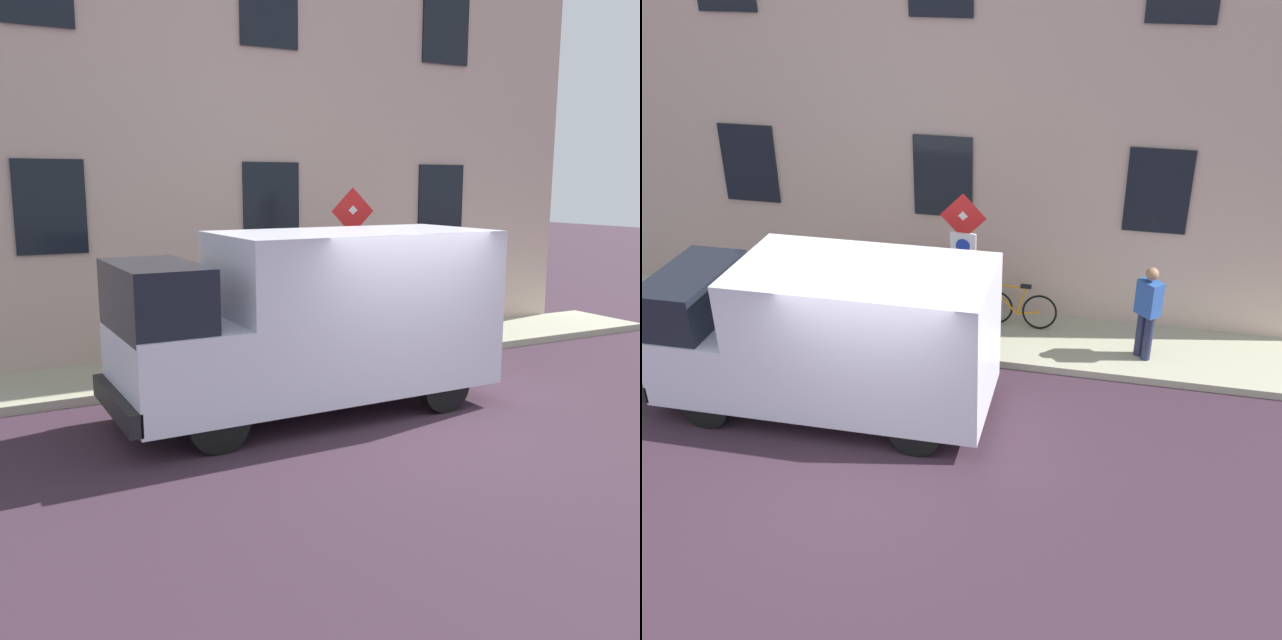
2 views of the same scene
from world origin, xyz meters
TOP-DOWN VIEW (x-y plane):
  - ground_plane at (0.00, 0.00)m, footprint 80.00×80.00m
  - sidewalk_slab at (3.70, 0.00)m, footprint 1.90×15.96m
  - building_facade at (5.00, 0.00)m, footprint 0.75×13.96m
  - sign_post_stacked at (2.96, -0.74)m, footprint 0.16×0.56m
  - delivery_van at (1.05, 0.94)m, footprint 2.05×5.35m
  - bicycle_orange at (4.10, -1.42)m, footprint 0.46×1.71m
  - bicycle_blue at (4.10, -0.59)m, footprint 0.46×1.71m
  - bicycle_red at (4.10, 0.25)m, footprint 0.46×1.71m
  - pedestrian at (3.44, -3.86)m, footprint 0.47×0.47m

SIDE VIEW (x-z plane):
  - ground_plane at x=0.00m, z-range 0.00..0.00m
  - sidewalk_slab at x=3.70m, z-range 0.00..0.14m
  - bicycle_orange at x=4.10m, z-range 0.07..0.96m
  - bicycle_blue at x=4.10m, z-range 0.07..0.96m
  - bicycle_red at x=4.10m, z-range 0.07..0.96m
  - pedestrian at x=3.44m, z-range 0.21..1.93m
  - delivery_van at x=1.05m, z-range 0.08..2.58m
  - sign_post_stacked at x=2.96m, z-range 0.63..3.45m
  - building_facade at x=5.00m, z-range 0.00..8.68m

